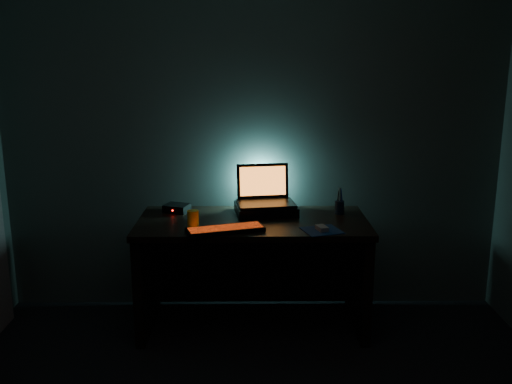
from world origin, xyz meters
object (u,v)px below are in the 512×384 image
keyboard (225,229)px  router (177,208)px  laptop (265,194)px  mouse (322,228)px  juice_glass (193,220)px  pen_cup (339,207)px

keyboard → router: bearing=110.7°
laptop → keyboard: 0.54m
laptop → mouse: laptop is taller
laptop → juice_glass: laptop is taller
keyboard → pen_cup: (0.75, 0.39, 0.03)m
keyboard → pen_cup: pen_cup is taller
router → pen_cup: bearing=16.0°
mouse → juice_glass: (-0.79, 0.03, 0.04)m
laptop → mouse: size_ratio=4.67×
pen_cup → juice_glass: bearing=-160.0°
laptop → pen_cup: bearing=-16.4°
juice_glass → router: juice_glass is taller
keyboard → juice_glass: juice_glass is taller
router → juice_glass: bearing=-50.3°
pen_cup → router: (-1.11, 0.06, -0.02)m
laptop → juice_glass: bearing=-145.6°
keyboard → juice_glass: (-0.20, 0.04, 0.05)m
juice_glass → pen_cup: bearing=20.0°
juice_glass → laptop: bearing=42.9°
mouse → router: router is taller
laptop → router: size_ratio=2.16×
pen_cup → router: bearing=176.9°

